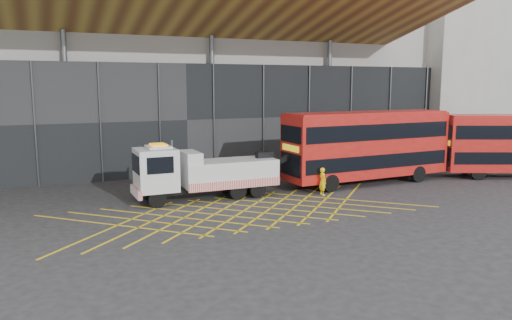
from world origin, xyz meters
name	(u,v)px	position (x,y,z in m)	size (l,w,h in m)	color
ground_plane	(214,214)	(0.00, 0.00, 0.00)	(120.00, 120.00, 0.00)	#28282B
road_markings	(243,211)	(1.60, 0.00, 0.01)	(19.96, 7.16, 0.01)	yellow
construction_building	(160,54)	(1.92, 18.40, 8.98)	(55.00, 23.97, 18.00)	#989792
east_building	(455,50)	(32.00, 16.00, 10.00)	(15.00, 12.00, 20.00)	gray
recovery_truck	(202,172)	(0.52, 3.48, 1.56)	(9.67, 2.36, 3.38)	black
bus_towed	(367,144)	(11.92, 3.43, 2.64)	(11.79, 3.15, 4.76)	#AD140F
worker	(323,181)	(7.39, 1.59, 0.83)	(0.60, 0.40, 1.65)	yellow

